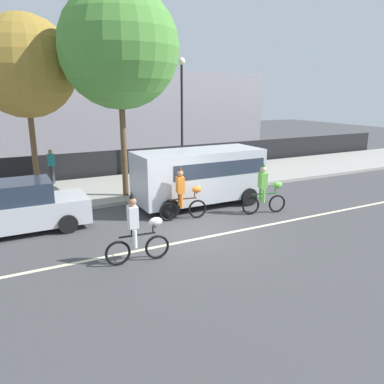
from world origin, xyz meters
TOP-DOWN VIEW (x-y plane):
  - ground_plane at (0.00, 0.00)m, footprint 80.00×80.00m
  - road_centre_line at (0.00, -0.50)m, footprint 36.00×0.14m
  - sidewalk_curb at (0.00, 6.50)m, footprint 60.00×5.00m
  - fence_line at (0.00, 9.40)m, footprint 40.00×0.08m
  - building_backdrop at (-0.73, 18.00)m, footprint 28.00×8.00m
  - parade_cyclist_zebra at (-2.27, -1.18)m, footprint 1.72×0.50m
  - parade_cyclist_orange at (0.30, 1.35)m, footprint 1.71×0.53m
  - parade_cyclist_lime at (3.24, 0.59)m, footprint 1.69×0.56m
  - parked_van_silver at (1.71, 2.70)m, footprint 5.00×2.22m
  - parked_car_silver at (-4.83, 2.72)m, footprint 4.10×1.92m
  - street_lamp_post at (3.31, 7.62)m, footprint 0.36×0.36m
  - street_tree_near_lamp at (-0.66, 4.90)m, footprint 4.62×4.62m
  - street_tree_far_corner at (-3.86, 7.47)m, footprint 4.13×4.13m
  - pedestrian_onlooker at (-3.09, 8.55)m, footprint 0.32×0.20m

SIDE VIEW (x-z plane):
  - ground_plane at x=0.00m, z-range 0.00..0.00m
  - road_centre_line at x=0.00m, z-range 0.00..0.01m
  - sidewalk_curb at x=0.00m, z-range 0.00..0.15m
  - fence_line at x=0.00m, z-range 0.00..1.40m
  - parked_car_silver at x=-4.83m, z-range -0.04..1.60m
  - parade_cyclist_zebra at x=-2.27m, z-range -0.12..1.80m
  - parade_cyclist_orange at x=0.30m, z-range -0.12..1.80m
  - parade_cyclist_lime at x=3.24m, z-range -0.12..1.80m
  - pedestrian_onlooker at x=-3.09m, z-range 0.20..1.82m
  - parked_van_silver at x=1.71m, z-range 0.19..2.37m
  - building_backdrop at x=-0.73m, z-range 0.00..5.74m
  - street_lamp_post at x=3.31m, z-range 1.06..6.92m
  - street_tree_far_corner at x=-3.86m, z-range 1.71..8.98m
  - street_tree_near_lamp at x=-0.66m, z-range 1.90..10.03m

